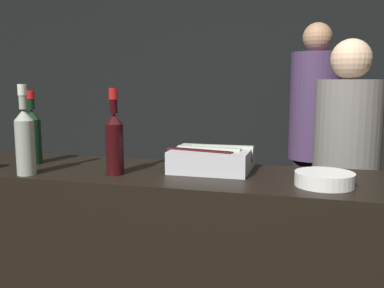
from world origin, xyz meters
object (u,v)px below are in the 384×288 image
Objects in this scene: red_wine_bottle_burgundy at (33,134)px; white_wine_bottle at (25,138)px; bowl_white at (324,179)px; person_blond_tee at (313,135)px; red_wine_bottle_tall at (114,139)px; person_in_hoodie at (345,177)px; ice_bin_with_bottles at (212,158)px.

red_wine_bottle_burgundy is 0.92× the size of white_wine_bottle.
bowl_white is 1.66m from person_blond_tee.
red_wine_bottle_tall is (-0.83, -0.02, 0.12)m from bowl_white.
person_blond_tee is at bearing -12.11° from person_in_hoodie.
person_in_hoodie is (0.14, 0.79, -0.16)m from bowl_white.
ice_bin_with_bottles is 0.19× the size of person_blond_tee.
white_wine_bottle is at bearing 102.03° from person_in_hoodie.
red_wine_bottle_burgundy is 0.25m from white_wine_bottle.
person_in_hoodie is at bearing 80.18° from bowl_white.
person_in_hoodie is (0.97, 0.81, -0.28)m from red_wine_bottle_tall.
bowl_white is (0.46, -0.16, -0.03)m from ice_bin_with_bottles.
person_blond_tee is at bearing 64.57° from red_wine_bottle_tall.
person_blond_tee reaches higher than red_wine_bottle_burgundy.
person_blond_tee is (1.27, 1.57, -0.16)m from red_wine_bottle_burgundy.
ice_bin_with_bottles is 0.49m from bowl_white.
person_blond_tee is (-0.16, 0.88, 0.12)m from person_in_hoodie.
person_blond_tee reaches higher than ice_bin_with_bottles.
white_wine_bottle is at bearing -63.03° from person_blond_tee.
red_wine_bottle_burgundy is at bearing 176.11° from bowl_white.
white_wine_bottle is 0.22× the size of person_in_hoodie.
person_blond_tee is (-0.03, 1.66, -0.04)m from bowl_white.
bowl_white is at bearing -18.75° from ice_bin_with_bottles.
ice_bin_with_bottles is 0.89m from person_in_hoodie.
white_wine_bottle is (0.12, -0.22, 0.01)m from red_wine_bottle_burgundy.
person_blond_tee is (0.43, 1.51, -0.07)m from ice_bin_with_bottles.
ice_bin_with_bottles is at bearing 161.25° from bowl_white.
red_wine_bottle_tall is 1.88m from person_blond_tee.
ice_bin_with_bottles is 0.84m from red_wine_bottle_burgundy.
bowl_white is 1.31m from red_wine_bottle_burgundy.
white_wine_bottle reaches higher than ice_bin_with_bottles.
red_wine_bottle_burgundy is 2.03m from person_blond_tee.
red_wine_bottle_burgundy is (-0.84, -0.07, 0.09)m from ice_bin_with_bottles.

